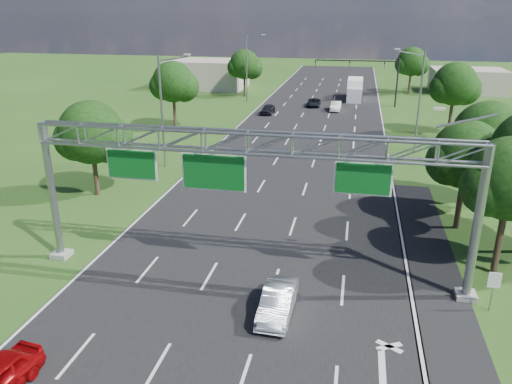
% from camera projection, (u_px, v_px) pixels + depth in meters
% --- Properties ---
extents(ground, '(220.00, 220.00, 0.00)m').
position_uv_depth(ground, '(289.00, 175.00, 43.90)').
color(ground, '#234915').
rests_on(ground, ground).
extents(road, '(18.00, 180.00, 0.02)m').
position_uv_depth(road, '(289.00, 175.00, 43.90)').
color(road, black).
rests_on(road, ground).
extents(road_flare, '(3.00, 30.00, 0.02)m').
position_uv_depth(road_flare, '(433.00, 276.00, 27.28)').
color(road_flare, black).
rests_on(road_flare, ground).
extents(sign_gantry, '(23.50, 1.00, 9.56)m').
position_uv_depth(sign_gantry, '(249.00, 154.00, 24.90)').
color(sign_gantry, gray).
rests_on(sign_gantry, ground).
extents(regulatory_sign, '(0.60, 0.08, 2.10)m').
position_uv_depth(regulatory_sign, '(494.00, 284.00, 23.57)').
color(regulatory_sign, gray).
rests_on(regulatory_sign, ground).
extents(traffic_signal, '(12.21, 0.24, 7.00)m').
position_uv_depth(traffic_signal, '(373.00, 71.00, 72.91)').
color(traffic_signal, black).
rests_on(traffic_signal, ground).
extents(streetlight_l_near, '(2.97, 0.22, 10.16)m').
position_uv_depth(streetlight_l_near, '(164.00, 107.00, 44.08)').
color(streetlight_l_near, gray).
rests_on(streetlight_l_near, ground).
extents(streetlight_l_far, '(2.97, 0.22, 10.16)m').
position_uv_depth(streetlight_l_far, '(248.00, 65.00, 76.27)').
color(streetlight_l_far, gray).
rests_on(streetlight_l_far, ground).
extents(streetlight_r_mid, '(2.97, 0.22, 10.16)m').
position_uv_depth(streetlight_r_mid, '(418.00, 97.00, 49.06)').
color(streetlight_r_mid, gray).
rests_on(streetlight_r_mid, ground).
extents(tree_verge_la, '(5.76, 4.80, 7.40)m').
position_uv_depth(tree_verge_la, '(92.00, 136.00, 37.53)').
color(tree_verge_la, '#2D2116').
rests_on(tree_verge_la, ground).
extents(tree_verge_lb, '(5.76, 4.80, 8.06)m').
position_uv_depth(tree_verge_lb, '(174.00, 84.00, 58.83)').
color(tree_verge_lb, '#2D2116').
rests_on(tree_verge_lb, ground).
extents(tree_verge_lc, '(5.76, 4.80, 7.62)m').
position_uv_depth(tree_verge_lc, '(245.00, 66.00, 81.41)').
color(tree_verge_lc, '#2D2116').
rests_on(tree_verge_lc, ground).
extents(tree_verge_rd, '(5.76, 4.80, 8.28)m').
position_uv_depth(tree_verge_rd, '(455.00, 86.00, 55.54)').
color(tree_verge_rd, '#2D2116').
rests_on(tree_verge_rd, ground).
extents(tree_verge_re, '(5.76, 4.80, 7.84)m').
position_uv_depth(tree_verge_re, '(412.00, 63.00, 83.66)').
color(tree_verge_re, '#2D2116').
rests_on(tree_verge_re, ground).
extents(building_left, '(14.00, 10.00, 5.00)m').
position_uv_depth(building_left, '(206.00, 74.00, 91.29)').
color(building_left, '#A69D8B').
rests_on(building_left, ground).
extents(building_right, '(12.00, 9.00, 4.00)m').
position_uv_depth(building_right, '(467.00, 81.00, 86.56)').
color(building_right, '#A69D8B').
rests_on(building_right, ground).
extents(silver_sedan, '(1.53, 4.14, 1.35)m').
position_uv_depth(silver_sedan, '(278.00, 301.00, 23.65)').
color(silver_sedan, silver).
rests_on(silver_sedan, ground).
extents(car_queue_b, '(2.00, 4.17, 1.15)m').
position_uv_depth(car_queue_b, '(314.00, 103.00, 74.38)').
color(car_queue_b, black).
rests_on(car_queue_b, ground).
extents(car_queue_c, '(1.68, 3.88, 1.30)m').
position_uv_depth(car_queue_c, '(268.00, 109.00, 69.03)').
color(car_queue_c, black).
rests_on(car_queue_c, ground).
extents(car_queue_d, '(1.45, 3.97, 1.30)m').
position_uv_depth(car_queue_d, '(336.00, 106.00, 71.24)').
color(car_queue_d, silver).
rests_on(car_queue_d, ground).
extents(box_truck, '(2.53, 8.26, 3.13)m').
position_uv_depth(box_truck, '(355.00, 90.00, 80.27)').
color(box_truck, white).
rests_on(box_truck, ground).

